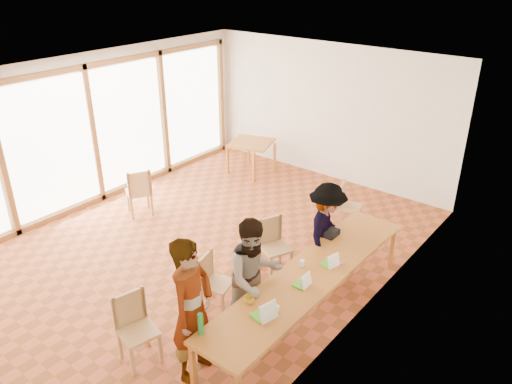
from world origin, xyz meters
TOP-DOWN VIEW (x-y plane):
  - ground at (0.00, 0.00)m, footprint 8.00×8.00m
  - wall_back at (0.00, 4.00)m, footprint 6.00×0.10m
  - wall_right at (3.00, 0.00)m, footprint 0.10×8.00m
  - window_wall at (-2.96, 0.00)m, footprint 0.10×8.00m
  - ceiling at (0.00, 0.00)m, footprint 6.00×8.00m
  - communal_table at (2.50, -0.48)m, footprint 0.80×4.00m
  - side_table at (-1.41, 3.05)m, footprint 0.90×0.90m
  - chair_near at (1.19, -2.46)m, footprint 0.53×0.53m
  - chair_mid at (1.25, -1.13)m, footprint 0.48×0.48m
  - chair_far at (1.36, 0.17)m, footprint 0.56×0.56m
  - chair_empty at (1.56, 2.18)m, footprint 0.48×0.48m
  - chair_spare at (-1.74, 0.05)m, footprint 0.61×0.61m
  - person_near at (1.95, -2.18)m, footprint 0.60×0.77m
  - person_mid at (2.03, -1.13)m, footprint 0.92×1.01m
  - person_far at (2.10, 0.56)m, footprint 0.90×1.16m
  - laptop_near at (2.57, -1.58)m, footprint 0.28×0.31m
  - laptop_mid at (2.57, -0.77)m, footprint 0.19×0.22m
  - laptop_far at (2.61, -0.15)m, footprint 0.24×0.25m
  - yellow_mug at (2.24, -1.49)m, footprint 0.12×0.12m
  - green_bottle at (2.17, -2.26)m, footprint 0.07×0.07m
  - clear_glass at (2.30, -0.41)m, footprint 0.07×0.07m
  - condiment_cup at (2.59, -1.39)m, footprint 0.08×0.08m
  - pink_phone at (2.70, -0.01)m, footprint 0.05×0.10m
  - black_pouch at (2.20, 0.55)m, footprint 0.16×0.26m

SIDE VIEW (x-z plane):
  - ground at x=0.00m, z-range 0.00..0.00m
  - chair_empty at x=1.56m, z-range 0.29..0.75m
  - chair_mid at x=1.25m, z-range 0.30..0.75m
  - chair_far at x=1.36m, z-range 0.32..0.81m
  - chair_near at x=1.19m, z-range 0.32..0.82m
  - chair_spare at x=-1.74m, z-range 0.34..0.85m
  - side_table at x=-1.41m, z-range 0.29..1.04m
  - communal_table at x=2.50m, z-range 0.33..1.08m
  - pink_phone at x=2.70m, z-range 0.75..0.76m
  - condiment_cup at x=2.59m, z-range 0.75..0.81m
  - person_far at x=2.10m, z-range 0.00..1.58m
  - clear_glass at x=2.30m, z-range 0.75..0.84m
  - black_pouch at x=2.20m, z-range 0.75..0.84m
  - yellow_mug at x=2.24m, z-range 0.75..0.84m
  - laptop_mid at x=2.57m, z-range 0.71..0.89m
  - laptop_far at x=2.61m, z-range 0.71..0.89m
  - laptop_near at x=2.57m, z-range 0.70..0.93m
  - person_mid at x=2.03m, z-range 0.00..1.68m
  - green_bottle at x=2.17m, z-range 0.75..1.03m
  - person_near at x=1.95m, z-range 0.00..1.87m
  - wall_back at x=0.00m, z-range 0.00..3.00m
  - wall_right at x=3.00m, z-range 0.00..3.00m
  - window_wall at x=-2.96m, z-range 0.00..3.00m
  - ceiling at x=0.00m, z-range 3.00..3.04m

